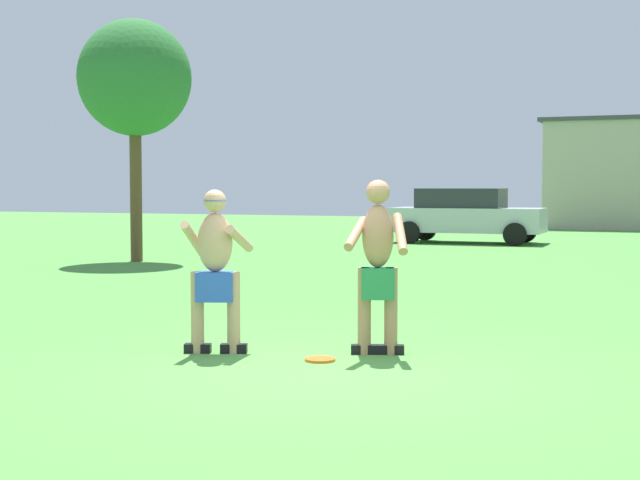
% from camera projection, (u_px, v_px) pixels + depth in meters
% --- Properties ---
extents(ground_plane, '(80.00, 80.00, 0.00)m').
position_uv_depth(ground_plane, '(329.00, 373.00, 8.08)').
color(ground_plane, '#4C8E3D').
extents(player_with_cap, '(0.64, 0.70, 1.62)m').
position_uv_depth(player_with_cap, '(215.00, 264.00, 9.03)').
color(player_with_cap, black).
rests_on(player_with_cap, ground_plane).
extents(player_in_green, '(0.65, 0.70, 1.70)m').
position_uv_depth(player_in_green, '(378.00, 263.00, 8.95)').
color(player_in_green, black).
rests_on(player_in_green, ground_plane).
extents(frisbee, '(0.29, 0.29, 0.03)m').
position_uv_depth(frisbee, '(320.00, 359.00, 8.66)').
color(frisbee, orange).
rests_on(frisbee, ground_plane).
extents(car_silver_far_end, '(4.34, 2.10, 1.58)m').
position_uv_depth(car_silver_far_end, '(466.00, 215.00, 26.67)').
color(car_silver_far_end, silver).
rests_on(car_silver_far_end, ground_plane).
extents(tree_right_field, '(2.46, 2.46, 5.25)m').
position_uv_depth(tree_right_field, '(135.00, 79.00, 19.97)').
color(tree_right_field, brown).
rests_on(tree_right_field, ground_plane).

